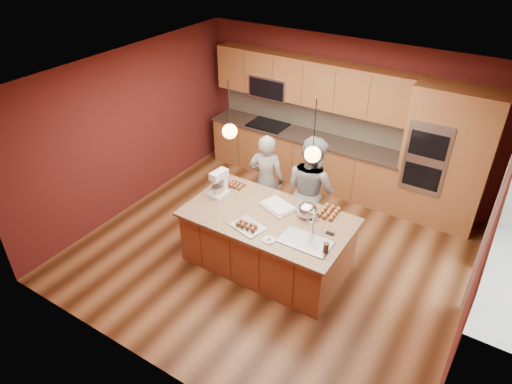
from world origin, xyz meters
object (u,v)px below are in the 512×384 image
Objects in this scene: island at (268,240)px; person_left at (266,180)px; person_right at (311,190)px; mixing_bowl at (307,210)px; stand_mixer at (219,185)px.

person_left is (-0.59, 0.91, 0.35)m from island.
island is at bearing 100.11° from person_right.
person_left is 5.66× the size of mixing_bowl.
island is 1.08m from stand_mixer.
mixing_bowl is (0.45, 0.27, 0.53)m from island.
mixing_bowl is (1.35, 0.20, -0.06)m from stand_mixer.
stand_mixer is (-0.90, 0.08, 0.59)m from island.
person_right is (0.79, 0.00, 0.09)m from person_left.
person_right reaches higher than stand_mixer.
mixing_bowl is at bearing 31.11° from island.
person_right is at bearing 44.69° from stand_mixer.
island reaches higher than mixing_bowl.
stand_mixer is 1.46× the size of mixing_bowl.
person_left is at bearing 77.19° from stand_mixer.
person_left is at bearing 123.00° from island.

